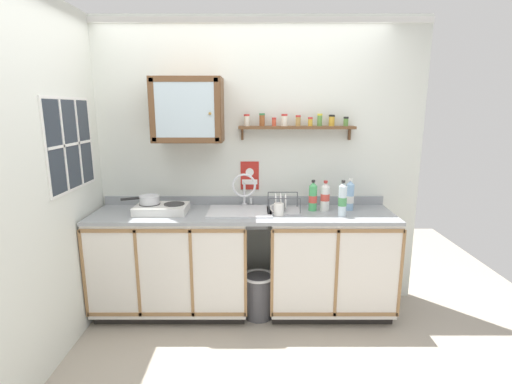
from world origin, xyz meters
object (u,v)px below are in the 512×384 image
(mug, at_px, (280,209))
(warning_sign, at_px, (251,176))
(bottle_water_blue_0, at_px, (351,196))
(bottle_soda_green_3, at_px, (314,197))
(trash_bin, at_px, (260,295))
(sink, at_px, (242,212))
(wall_cabinet, at_px, (190,110))
(dish_rack, at_px, (284,207))
(bottle_water_clear_2, at_px, (344,200))
(hot_plate_stove, at_px, (163,209))
(bottle_opaque_white_1, at_px, (327,197))
(saucepan, at_px, (150,199))

(mug, xyz_separation_m, warning_sign, (-0.24, 0.37, 0.22))
(bottle_water_blue_0, distance_m, mug, 0.66)
(bottle_soda_green_3, height_order, trash_bin, bottle_soda_green_3)
(sink, distance_m, wall_cabinet, 0.97)
(dish_rack, bearing_deg, bottle_water_clear_2, -15.40)
(hot_plate_stove, distance_m, dish_rack, 1.03)
(sink, xyz_separation_m, bottle_opaque_white_1, (0.73, 0.02, 0.13))
(bottle_soda_green_3, xyz_separation_m, trash_bin, (-0.47, -0.16, -0.84))
(warning_sign, height_order, trash_bin, warning_sign)
(saucepan, distance_m, dish_rack, 1.14)
(bottle_water_blue_0, xyz_separation_m, warning_sign, (-0.88, 0.19, 0.15))
(bottle_soda_green_3, relative_size, mug, 2.33)
(hot_plate_stove, xyz_separation_m, saucepan, (-0.11, 0.02, 0.08))
(bottle_soda_green_3, distance_m, trash_bin, 0.98)
(hot_plate_stove, bearing_deg, bottle_soda_green_3, 3.38)
(hot_plate_stove, relative_size, dish_rack, 1.55)
(dish_rack, bearing_deg, mug, -109.92)
(warning_sign, bearing_deg, dish_rack, -41.26)
(hot_plate_stove, height_order, saucepan, saucepan)
(mug, bearing_deg, bottle_soda_green_3, 26.33)
(wall_cabinet, bearing_deg, bottle_opaque_white_1, -3.08)
(bottle_opaque_white_1, relative_size, bottle_soda_green_3, 0.98)
(warning_sign, bearing_deg, bottle_opaque_white_1, -18.25)
(sink, relative_size, wall_cabinet, 0.94)
(mug, bearing_deg, bottle_water_clear_2, -1.96)
(warning_sign, bearing_deg, saucepan, -162.48)
(hot_plate_stove, xyz_separation_m, bottle_soda_green_3, (1.30, 0.08, 0.09))
(bottle_opaque_white_1, bearing_deg, hot_plate_stove, -177.01)
(bottle_soda_green_3, bearing_deg, trash_bin, -161.65)
(warning_sign, bearing_deg, hot_plate_stove, -158.81)
(bottle_water_clear_2, height_order, wall_cabinet, wall_cabinet)
(sink, xyz_separation_m, trash_bin, (0.16, -0.13, -0.72))
(warning_sign, relative_size, trash_bin, 0.66)
(saucepan, height_order, mug, saucepan)
(dish_rack, bearing_deg, saucepan, -178.97)
(hot_plate_stove, relative_size, warning_sign, 1.70)
(bottle_soda_green_3, height_order, warning_sign, warning_sign)
(dish_rack, relative_size, wall_cabinet, 0.49)
(bottle_water_blue_0, height_order, mug, bottle_water_blue_0)
(bottle_water_clear_2, xyz_separation_m, bottle_soda_green_3, (-0.22, 0.17, -0.02))
(trash_bin, bearing_deg, mug, 1.38)
(bottle_soda_green_3, xyz_separation_m, mug, (-0.31, -0.15, -0.07))
(bottle_water_blue_0, bearing_deg, bottle_water_clear_2, -119.02)
(wall_cabinet, xyz_separation_m, trash_bin, (0.59, -0.22, -1.58))
(sink, distance_m, bottle_water_clear_2, 0.87)
(dish_rack, height_order, warning_sign, warning_sign)
(bottle_opaque_white_1, xyz_separation_m, dish_rack, (-0.37, -0.03, -0.08))
(bottle_opaque_white_1, bearing_deg, trash_bin, -165.15)
(saucepan, xyz_separation_m, bottle_water_clear_2, (1.63, -0.11, 0.02))
(bottle_opaque_white_1, relative_size, bottle_water_clear_2, 0.88)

